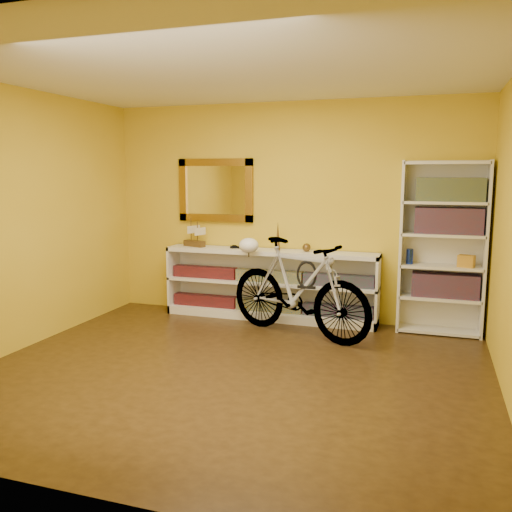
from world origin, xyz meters
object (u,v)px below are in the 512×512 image
(bicycle, at_px, (298,288))
(helmet, at_px, (249,245))
(bookcase, at_px, (442,249))
(console_unit, at_px, (270,285))

(bicycle, relative_size, helmet, 7.86)
(bookcase, distance_m, helmet, 2.14)
(bicycle, bearing_deg, bookcase, -46.98)
(console_unit, height_order, helmet, helmet)
(bicycle, height_order, helmet, bicycle)
(bookcase, bearing_deg, bicycle, -157.79)
(console_unit, height_order, bookcase, bookcase)
(bicycle, xyz_separation_m, helmet, (-0.65, 0.25, 0.41))
(console_unit, relative_size, helmet, 11.25)
(console_unit, distance_m, bookcase, 2.02)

